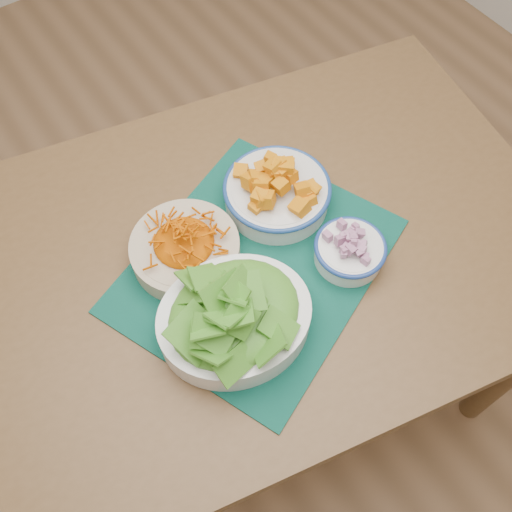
{
  "coord_description": "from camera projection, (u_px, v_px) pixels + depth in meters",
  "views": [
    {
      "loc": [
        -0.4,
        -0.59,
        1.68
      ],
      "look_at": [
        -0.1,
        -0.15,
        0.78
      ],
      "focal_mm": 40.0,
      "sensor_mm": 36.0,
      "label": 1
    }
  ],
  "objects": [
    {
      "name": "carrot_bowl",
      "position": [
        185.0,
        246.0,
        1.04
      ],
      "size": [
        0.24,
        0.24,
        0.08
      ],
      "rotation": [
        0.0,
        0.0,
        -0.22
      ],
      "color": "#C7B394",
      "rests_on": "placemat"
    },
    {
      "name": "squash_bowl",
      "position": [
        277.0,
        188.0,
        1.1
      ],
      "size": [
        0.21,
        0.21,
        0.1
      ],
      "rotation": [
        0.0,
        0.0,
        0.04
      ],
      "color": "silver",
      "rests_on": "placemat"
    },
    {
      "name": "ground",
      "position": [
        256.0,
        332.0,
        1.81
      ],
      "size": [
        4.0,
        4.0,
        0.0
      ],
      "primitive_type": "plane",
      "color": "#9E734C",
      "rests_on": "ground"
    },
    {
      "name": "table",
      "position": [
        252.0,
        272.0,
        1.17
      ],
      "size": [
        1.35,
        1.03,
        0.75
      ],
      "rotation": [
        0.0,
        0.0,
        -0.19
      ],
      "color": "brown",
      "rests_on": "ground"
    },
    {
      "name": "onion_bowl",
      "position": [
        350.0,
        249.0,
        1.04
      ],
      "size": [
        0.13,
        0.13,
        0.07
      ],
      "rotation": [
        0.0,
        0.0,
        0.01
      ],
      "color": "white",
      "rests_on": "placemat"
    },
    {
      "name": "lettuce_bowl",
      "position": [
        234.0,
        313.0,
        0.95
      ],
      "size": [
        0.31,
        0.28,
        0.12
      ],
      "rotation": [
        0.0,
        0.0,
        -0.22
      ],
      "color": "white",
      "rests_on": "placemat"
    },
    {
      "name": "placemat",
      "position": [
        256.0,
        265.0,
        1.07
      ],
      "size": [
        0.6,
        0.56,
        0.0
      ],
      "primitive_type": "cube",
      "rotation": [
        0.0,
        0.0,
        0.4
      ],
      "color": "#042F27",
      "rests_on": "table"
    }
  ]
}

